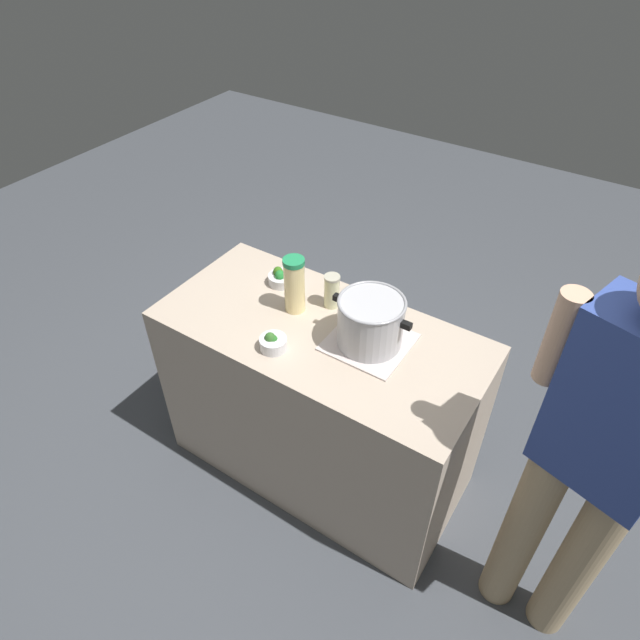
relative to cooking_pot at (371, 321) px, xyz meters
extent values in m
plane|color=#44484E|center=(-0.20, -0.04, -0.99)|extent=(8.00, 8.00, 0.00)
cube|color=#BCA893|center=(-0.20, -0.04, -0.55)|extent=(1.35, 0.64, 0.88)
cube|color=beige|center=(0.00, 0.00, -0.11)|extent=(0.31, 0.30, 0.01)
cylinder|color=#B7B7BC|center=(0.00, 0.00, -0.01)|extent=(0.25, 0.25, 0.19)
torus|color=#99999E|center=(0.00, 0.00, 0.09)|extent=(0.26, 0.26, 0.01)
cube|color=black|center=(-0.14, 0.00, 0.05)|extent=(0.04, 0.02, 0.02)
cube|color=black|center=(0.14, 0.00, 0.05)|extent=(0.04, 0.02, 0.02)
cylinder|color=#F9DF95|center=(-0.36, 0.01, 0.00)|extent=(0.08, 0.08, 0.23)
cylinder|color=#208650|center=(-0.36, 0.01, 0.13)|extent=(0.09, 0.09, 0.02)
ellipsoid|color=yellow|center=(-0.35, 0.01, 0.00)|extent=(0.04, 0.04, 0.01)
cylinder|color=beige|center=(-0.25, 0.12, -0.04)|extent=(0.06, 0.06, 0.14)
cylinder|color=#B2AD99|center=(-0.25, 0.12, 0.03)|extent=(0.07, 0.07, 0.01)
cylinder|color=silver|center=(-0.29, -0.23, -0.09)|extent=(0.11, 0.11, 0.05)
ellipsoid|color=#296924|center=(-0.29, -0.23, -0.07)|extent=(0.04, 0.04, 0.04)
ellipsoid|color=#346628|center=(-0.30, -0.23, -0.06)|extent=(0.04, 0.04, 0.05)
cylinder|color=silver|center=(-0.51, 0.13, -0.09)|extent=(0.12, 0.12, 0.04)
ellipsoid|color=#258033|center=(-0.51, 0.11, -0.06)|extent=(0.04, 0.04, 0.05)
ellipsoid|color=#356B19|center=(-0.53, 0.13, -0.06)|extent=(0.04, 0.04, 0.05)
ellipsoid|color=#356C25|center=(-0.51, 0.13, -0.07)|extent=(0.04, 0.04, 0.05)
cylinder|color=tan|center=(0.75, -0.16, -0.54)|extent=(0.14, 0.14, 0.92)
cylinder|color=tan|center=(0.95, -0.16, -0.54)|extent=(0.14, 0.14, 0.92)
cube|color=#304692|center=(0.85, -0.16, 0.22)|extent=(0.38, 0.28, 0.59)
cylinder|color=tan|center=(0.64, -0.16, 0.36)|extent=(0.08, 0.08, 0.30)
camera|label=1|loc=(0.71, -1.43, 1.36)|focal=31.24mm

